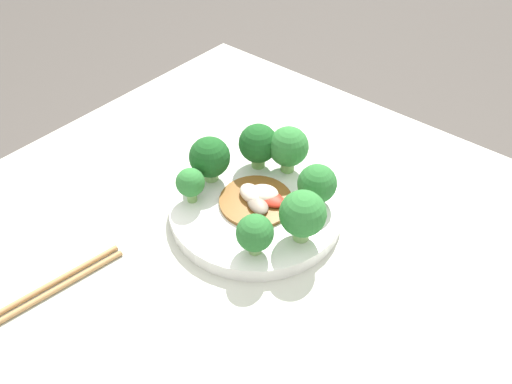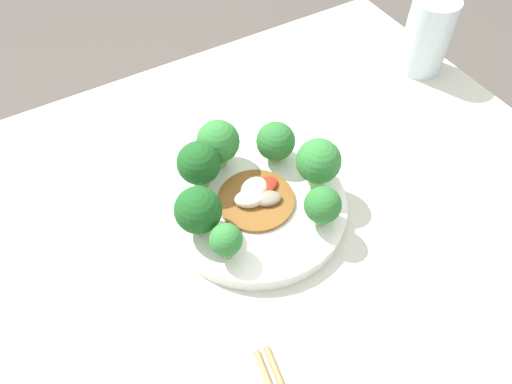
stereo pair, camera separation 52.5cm
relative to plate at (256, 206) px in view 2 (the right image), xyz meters
name	(u,v)px [view 2 (the right image)]	position (x,y,z in m)	size (l,w,h in m)	color
table	(284,332)	(0.03, -0.04, -0.37)	(0.85, 0.80, 0.72)	#B7BCAD
plate	(256,206)	(0.00, 0.00, 0.00)	(0.24, 0.24, 0.02)	white
broccoli_southeast	(323,205)	(0.06, -0.07, 0.04)	(0.05, 0.05, 0.06)	#89B76B
broccoli_northeast	(276,142)	(0.06, 0.05, 0.04)	(0.05, 0.05, 0.06)	#89B76B
broccoli_southwest	(226,240)	(-0.07, -0.05, 0.04)	(0.04, 0.04, 0.05)	#7AAD5B
broccoli_east	(318,162)	(0.09, -0.01, 0.05)	(0.06, 0.06, 0.07)	#89B76B
broccoli_north	(218,142)	(-0.01, 0.08, 0.05)	(0.06, 0.06, 0.07)	#7AAD5B
broccoli_northwest	(199,164)	(-0.05, 0.06, 0.05)	(0.06, 0.06, 0.07)	#7AAD5B
broccoli_west	(198,211)	(-0.08, 0.00, 0.05)	(0.06, 0.06, 0.07)	#89B76B
stirfry_center	(256,196)	(0.00, 0.00, 0.02)	(0.10, 0.10, 0.02)	brown
drinking_glass	(427,35)	(0.40, 0.13, 0.05)	(0.08, 0.08, 0.13)	silver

